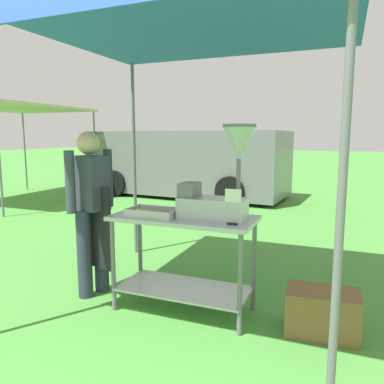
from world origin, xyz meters
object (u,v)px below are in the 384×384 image
Objects in this scene: menu_sign at (233,209)px; supply_crate at (322,312)px; stall_canopy at (187,31)px; vendor at (91,205)px; donut_fryer at (220,183)px; neighbour_tent at (10,109)px; van_grey at (185,162)px; donut_tray at (152,214)px; donut_cart at (184,244)px.

menu_sign reaches higher than supply_crate.
vendor is (-0.97, -0.10, -1.54)m from stall_canopy.
stall_canopy is 1.31m from donut_fryer.
stall_canopy is 1.55m from menu_sign.
vendor is at bearing -36.55° from neighbour_tent.
stall_canopy reaches higher than van_grey.
vendor is (-1.31, 0.00, -0.27)m from donut_fryer.
van_grey is (-3.10, 6.32, -0.12)m from menu_sign.
stall_canopy is 3.49× the size of donut_fryer.
donut_fryer is at bearing 10.03° from donut_tray.
donut_tray is at bearing -33.74° from neighbour_tent.
donut_cart is at bearing -67.09° from van_grey.
stall_canopy reaches higher than supply_crate.
donut_fryer is (0.34, -0.01, 0.56)m from donut_cart.
supply_crate is (1.43, 0.14, -0.72)m from donut_tray.
menu_sign reaches higher than donut_cart.
vendor reaches higher than menu_sign.
van_grey is at bearing 104.84° from vendor.
menu_sign is at bearing -2.44° from donut_tray.
stall_canopy reaches higher than donut_tray.
donut_fryer is 0.49× the size of vendor.
supply_crate is at bearing -3.36° from stall_canopy.
menu_sign is at bearing -41.99° from donut_fryer.
menu_sign is 0.05× the size of van_grey.
van_grey reaches higher than donut_tray.
vendor reaches higher than donut_tray.
donut_tray is 0.66m from donut_fryer.
donut_cart is 6.71m from van_grey.
supply_crate is at bearing 2.48° from donut_fryer.
donut_tray is 0.27× the size of vendor.
menu_sign is at bearing -16.39° from donut_cart.
supply_crate is at bearing 5.60° from donut_tray.
donut_tray reaches higher than supply_crate.
donut_cart is 0.24× the size of van_grey.
donut_fryer is 2.78× the size of menu_sign.
stall_canopy is 1.71× the size of vendor.
supply_crate is (0.85, 0.04, -1.00)m from donut_fryer.
stall_canopy is 6.36× the size of donut_tray.
stall_canopy is 0.86× the size of neighbour_tent.
stall_canopy is at bearing 90.00° from donut_cart.
van_grey is (-1.64, 6.18, -0.03)m from vendor.
stall_canopy is 7.13m from neighbour_tent.
donut_cart is 1.01m from vendor.
menu_sign is 0.18× the size of vendor.
neighbour_tent reaches higher than vendor.
menu_sign is 0.09× the size of neighbour_tent.
vendor is at bearing -75.16° from van_grey.
neighbour_tent reaches higher than menu_sign.
van_grey is at bearing 34.39° from neighbour_tent.
menu_sign is (0.15, -0.14, -0.18)m from donut_fryer.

